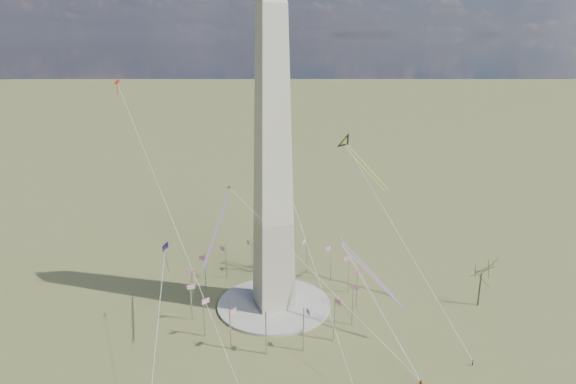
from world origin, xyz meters
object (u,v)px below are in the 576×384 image
object	(u,v)px
person_east	(472,363)
kite_delta_black	(347,145)
tree_near	(482,271)
washington_monument	(273,159)

from	to	relation	value
person_east	kite_delta_black	xyz separation A→B (m)	(-9.97, 58.05, 47.16)
tree_near	person_east	bearing A→B (deg)	-131.09
tree_near	person_east	distance (m)	35.46
tree_near	kite_delta_black	world-z (taller)	kite_delta_black
person_east	washington_monument	bearing A→B (deg)	-71.63
person_east	kite_delta_black	world-z (taller)	kite_delta_black
tree_near	kite_delta_black	bearing A→B (deg)	134.48
washington_monument	person_east	bearing A→B (deg)	-49.92
washington_monument	tree_near	bearing A→B (deg)	-19.18
kite_delta_black	tree_near	bearing A→B (deg)	109.40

